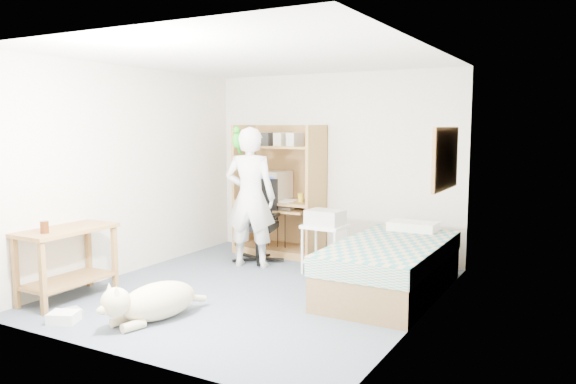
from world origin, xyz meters
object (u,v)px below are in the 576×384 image
at_px(office_chair, 259,232).
at_px(printer_cart, 325,241).
at_px(bed, 391,267).
at_px(side_desk, 67,253).
at_px(dog, 152,301).
at_px(computer_hutch, 281,195).
at_px(person, 250,197).

distance_m(office_chair, printer_cart, 1.06).
relative_size(bed, side_desk, 2.02).
distance_m(bed, dog, 2.50).
bearing_deg(bed, printer_cart, 157.12).
distance_m(side_desk, office_chair, 2.53).
height_order(computer_hutch, dog, computer_hutch).
bearing_deg(office_chair, bed, -32.07).
distance_m(bed, side_desk, 3.39).
bearing_deg(side_desk, dog, -3.18).
relative_size(side_desk, printer_cart, 1.67).
xyz_separation_m(computer_hutch, person, (0.04, -0.85, 0.07)).
relative_size(office_chair, person, 0.60).
xyz_separation_m(bed, side_desk, (-2.85, -1.82, 0.21)).
relative_size(person, dog, 1.58).
relative_size(bed, printer_cart, 3.37).
distance_m(computer_hutch, bed, 2.35).
height_order(bed, printer_cart, bed).
bearing_deg(bed, computer_hutch, 150.71).
relative_size(computer_hutch, bed, 0.89).
height_order(office_chair, person, person).
distance_m(computer_hutch, side_desk, 3.08).
height_order(bed, person, person).
height_order(side_desk, office_chair, office_chair).
bearing_deg(office_chair, dog, -97.41).
relative_size(office_chair, printer_cart, 1.78).
relative_size(office_chair, dog, 0.95).
bearing_deg(bed, side_desk, -147.50).
bearing_deg(computer_hutch, person, -87.02).
bearing_deg(office_chair, printer_cart, -25.13).
xyz_separation_m(office_chair, dog, (0.38, -2.46, -0.19)).
height_order(computer_hutch, bed, computer_hutch).
distance_m(bed, office_chair, 2.10).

